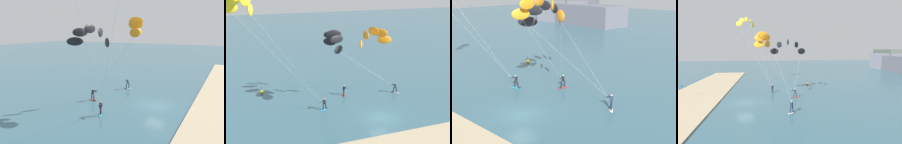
% 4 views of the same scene
% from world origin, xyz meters
% --- Properties ---
extents(ground_plane, '(240.00, 240.00, 0.00)m').
position_xyz_m(ground_plane, '(0.00, 0.00, 0.00)').
color(ground_plane, '#386070').
extents(kitesurfer_nearshore, '(5.44, 7.83, 11.27)m').
position_xyz_m(kitesurfer_nearshore, '(-0.15, 3.16, 9.65)').
color(kitesurfer_nearshore, red).
rests_on(kitesurfer_nearshore, ground).
extents(kitesurfer_mid_water, '(12.07, 8.36, 16.06)m').
position_xyz_m(kitesurfer_mid_water, '(-15.40, -0.77, 14.25)').
color(kitesurfer_mid_water, '#23ADD1').
rests_on(kitesurfer_mid_water, ground).
extents(kitesurfer_far_out, '(11.66, 6.71, 10.37)m').
position_xyz_m(kitesurfer_far_out, '(-3.56, 7.38, 8.71)').
color(kitesurfer_far_out, white).
rests_on(kitesurfer_far_out, ground).
extents(marker_buoy, '(0.56, 0.56, 1.38)m').
position_xyz_m(marker_buoy, '(-13.77, 13.34, 0.30)').
color(marker_buoy, yellow).
rests_on(marker_buoy, ground).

